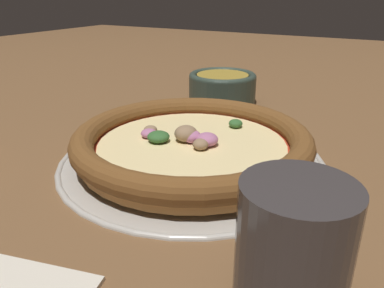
{
  "coord_description": "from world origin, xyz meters",
  "views": [
    {
      "loc": [
        0.22,
        -0.4,
        0.21
      ],
      "look_at": [
        0.0,
        0.0,
        0.02
      ],
      "focal_mm": 35.0,
      "sensor_mm": 36.0,
      "label": 1
    }
  ],
  "objects_px": {
    "pizza": "(192,142)",
    "drinking_cup": "(293,252)",
    "bowl_near": "(222,87)",
    "pizza_tray": "(192,158)"
  },
  "relations": [
    {
      "from": "pizza_tray",
      "to": "pizza",
      "type": "xyz_separation_m",
      "value": [
        -0.0,
        -0.0,
        0.02
      ]
    },
    {
      "from": "bowl_near",
      "to": "drinking_cup",
      "type": "height_order",
      "value": "drinking_cup"
    },
    {
      "from": "pizza",
      "to": "pizza_tray",
      "type": "bearing_deg",
      "value": 2.0
    },
    {
      "from": "bowl_near",
      "to": "pizza",
      "type": "bearing_deg",
      "value": -73.17
    },
    {
      "from": "bowl_near",
      "to": "drinking_cup",
      "type": "bearing_deg",
      "value": -59.91
    },
    {
      "from": "pizza_tray",
      "to": "bowl_near",
      "type": "xyz_separation_m",
      "value": [
        -0.08,
        0.27,
        0.03
      ]
    },
    {
      "from": "pizza_tray",
      "to": "drinking_cup",
      "type": "height_order",
      "value": "drinking_cup"
    },
    {
      "from": "pizza",
      "to": "drinking_cup",
      "type": "bearing_deg",
      "value": -45.74
    },
    {
      "from": "pizza",
      "to": "drinking_cup",
      "type": "relative_size",
      "value": 3.1
    },
    {
      "from": "bowl_near",
      "to": "drinking_cup",
      "type": "distance_m",
      "value": 0.52
    }
  ]
}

